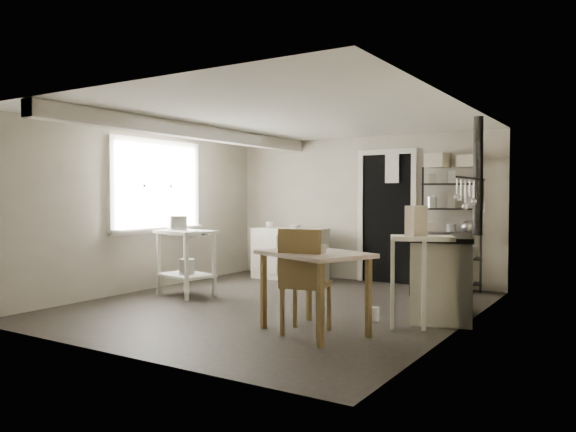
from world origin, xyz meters
The scene contains 31 objects.
floor centered at (0.00, 0.00, 0.00)m, with size 5.00×5.00×0.00m, color black.
ceiling centered at (0.00, 0.00, 2.30)m, with size 5.00×5.00×0.00m, color white.
wall_back centered at (0.00, 2.50, 1.15)m, with size 4.50×0.02×2.30m, color #AAA191.
wall_front centered at (0.00, -2.50, 1.15)m, with size 4.50×0.02×2.30m, color #AAA191.
wall_left centered at (-2.25, 0.00, 1.15)m, with size 0.02×5.00×2.30m, color #AAA191.
wall_right centered at (2.25, 0.00, 1.15)m, with size 0.02×5.00×2.30m, color #AAA191.
window centered at (-2.22, 0.20, 1.50)m, with size 0.12×1.76×1.28m, color silver, non-canonical shape.
doorway centered at (0.45, 2.47, 1.00)m, with size 0.96×0.10×2.08m, color silver, non-canonical shape.
ceiling_beam centered at (-1.20, 0.00, 2.20)m, with size 0.18×5.00×0.18m, color silver, non-canonical shape.
wallpaper_panel centered at (2.24, 0.00, 1.15)m, with size 0.01×5.00×2.30m, color beige, non-canonical shape.
utensil_rail centered at (2.19, 0.60, 1.55)m, with size 0.06×1.20×0.44m, color #A6A6A8, non-canonical shape.
prep_table centered at (-1.43, -0.03, 0.40)m, with size 0.78×0.55×0.89m, color silver, non-canonical shape.
stockpot centered at (-1.61, -0.01, 0.94)m, with size 0.26×0.26×0.28m, color #A6A6A8.
saucepan centered at (-1.22, -0.12, 0.85)m, with size 0.17×0.17×0.09m, color #A6A6A8.
bucket centered at (-1.40, -0.05, 0.39)m, with size 0.21×0.21×0.23m, color #A6A6A8.
base_cabinets centered at (-1.05, 2.02, 0.46)m, with size 1.26×0.54×0.83m, color beige, non-canonical shape.
mixing_bowl centered at (-0.96, 2.02, 0.95)m, with size 0.28×0.28×0.07m, color silver.
counter_cup centered at (-1.36, 1.90, 0.97)m, with size 0.13×0.13×0.10m, color silver.
shelf_rack centered at (1.50, 2.31, 0.95)m, with size 0.84×0.32×1.76m, color black, non-canonical shape.
shelf_jar centered at (1.24, 2.34, 1.38)m, with size 0.09×0.10×0.21m, color silver.
storage_box_a centered at (1.30, 2.31, 2.01)m, with size 0.30×0.26×0.21m, color beige.
storage_box_b centered at (1.73, 2.33, 1.99)m, with size 0.26×0.24×0.17m, color beige.
stove centered at (1.92, 0.49, 0.44)m, with size 0.64×1.16×0.91m, color beige, non-canonical shape.
stovepipe centered at (2.19, 0.96, 1.59)m, with size 0.12×0.12×1.53m, color black, non-canonical shape.
side_ledge centered at (1.95, -0.28, 0.43)m, with size 0.62×0.33×0.96m, color silver, non-canonical shape.
oats_box centered at (1.91, -0.34, 1.01)m, with size 0.12×0.20×0.30m, color beige.
work_table centered at (1.08, -0.93, 0.38)m, with size 1.06×0.74×0.81m, color beige, non-canonical shape.
table_cup centered at (1.23, -1.04, 0.80)m, with size 0.09×0.09×0.09m, color silver.
chair centered at (1.01, -0.98, 0.48)m, with size 0.43×0.45×1.04m, color brown, non-canonical shape.
flour_sack centered at (1.40, 2.00, 0.24)m, with size 0.39×0.33×0.47m, color silver.
floor_crock centered at (1.37, -0.13, 0.08)m, with size 0.12×0.12×0.15m, color silver.
Camera 1 is at (3.78, -5.74, 1.35)m, focal length 35.00 mm.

